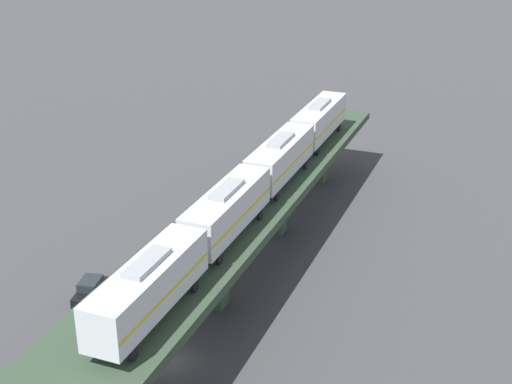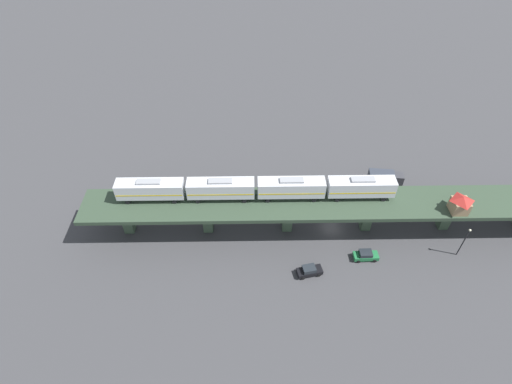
{
  "view_description": "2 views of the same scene",
  "coord_description": "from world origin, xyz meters",
  "px_view_note": "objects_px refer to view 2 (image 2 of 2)",
  "views": [
    {
      "loc": [
        -10.79,
        43.55,
        33.44
      ],
      "look_at": [
        -5.33,
        -13.43,
        8.45
      ],
      "focal_mm": 50.0,
      "sensor_mm": 36.0,
      "label": 1
    },
    {
      "loc": [
        44.25,
        -28.57,
        58.42
      ],
      "look_at": [
        -5.33,
        -13.43,
        8.45
      ],
      "focal_mm": 28.0,
      "sensor_mm": 36.0,
      "label": 2
    }
  ],
  "objects_px": {
    "street_car_green": "(366,255)",
    "street_car_black": "(309,271)",
    "delivery_truck": "(385,178)",
    "subway_train": "(256,188)",
    "signal_hut": "(461,204)",
    "street_lamp": "(464,240)"
  },
  "relations": [
    {
      "from": "street_car_green",
      "to": "street_car_black",
      "type": "bearing_deg",
      "value": -89.42
    },
    {
      "from": "delivery_truck",
      "to": "subway_train",
      "type": "bearing_deg",
      "value": -84.46
    },
    {
      "from": "street_car_green",
      "to": "signal_hut",
      "type": "bearing_deg",
      "value": 91.04
    },
    {
      "from": "street_car_black",
      "to": "delivery_truck",
      "type": "distance_m",
      "value": 29.47
    },
    {
      "from": "signal_hut",
      "to": "subway_train",
      "type": "bearing_deg",
      "value": -112.18
    },
    {
      "from": "delivery_truck",
      "to": "street_lamp",
      "type": "relative_size",
      "value": 1.08
    },
    {
      "from": "signal_hut",
      "to": "street_lamp",
      "type": "xyz_separation_m",
      "value": [
        4.35,
        -0.57,
        -4.64
      ]
    },
    {
      "from": "signal_hut",
      "to": "delivery_truck",
      "type": "distance_m",
      "value": 18.18
    },
    {
      "from": "street_lamp",
      "to": "street_car_green",
      "type": "bearing_deg",
      "value": -103.89
    },
    {
      "from": "signal_hut",
      "to": "delivery_truck",
      "type": "height_order",
      "value": "signal_hut"
    },
    {
      "from": "subway_train",
      "to": "delivery_truck",
      "type": "xyz_separation_m",
      "value": [
        -2.87,
        29.57,
        -7.73
      ]
    },
    {
      "from": "street_lamp",
      "to": "subway_train",
      "type": "bearing_deg",
      "value": -118.73
    },
    {
      "from": "street_car_black",
      "to": "subway_train",
      "type": "bearing_deg",
      "value": -158.91
    },
    {
      "from": "street_car_black",
      "to": "delivery_truck",
      "type": "height_order",
      "value": "delivery_truck"
    },
    {
      "from": "street_car_green",
      "to": "street_lamp",
      "type": "distance_m",
      "value": 17.15
    },
    {
      "from": "signal_hut",
      "to": "street_lamp",
      "type": "relative_size",
      "value": 0.57
    },
    {
      "from": "street_car_green",
      "to": "street_lamp",
      "type": "xyz_separation_m",
      "value": [
        4.05,
        16.36,
        3.17
      ]
    },
    {
      "from": "street_car_green",
      "to": "delivery_truck",
      "type": "height_order",
      "value": "delivery_truck"
    },
    {
      "from": "street_car_black",
      "to": "street_car_green",
      "type": "height_order",
      "value": "same"
    },
    {
      "from": "street_car_green",
      "to": "street_lamp",
      "type": "bearing_deg",
      "value": 76.11
    },
    {
      "from": "street_car_black",
      "to": "street_car_green",
      "type": "relative_size",
      "value": 0.96
    },
    {
      "from": "subway_train",
      "to": "signal_hut",
      "type": "xyz_separation_m",
      "value": [
        13.52,
        33.18,
        -0.74
      ]
    }
  ]
}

